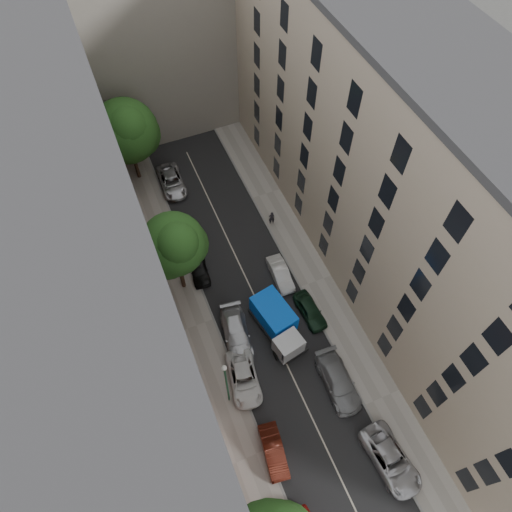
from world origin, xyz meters
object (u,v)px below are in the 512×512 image
car_right_3 (280,274)px  tree_far (127,133)px  car_left_3 (236,334)px  car_right_0 (391,460)px  car_left_1 (274,451)px  car_left_6 (172,181)px  pedestrian (272,218)px  car_right_1 (338,382)px  lamp_post (226,381)px  tree_mid (175,246)px  tarp_truck (278,323)px  car_right_2 (310,311)px  car_left_2 (244,378)px  car_left_5 (184,233)px  car_left_4 (199,269)px

car_right_3 → tree_far: (-8.30, 16.45, 5.26)m
car_left_3 → car_right_0: (6.40, -12.80, -0.02)m
car_left_1 → car_right_3: bearing=71.4°
car_right_0 → tree_far: bearing=101.2°
car_left_6 → pedestrian: (7.30, -8.32, 0.24)m
car_right_1 → lamp_post: (-8.01, 2.09, 3.61)m
tree_mid → lamp_post: (0.04, -10.63, -1.84)m
tarp_truck → car_right_1: tarp_truck is taller
car_right_1 → car_right_2: size_ratio=1.33×
tree_far → pedestrian: 15.44m
car_left_1 → car_left_2: (-0.00, 5.60, 0.02)m
car_left_3 → car_right_2: (6.40, -0.40, -0.08)m
car_left_1 → car_right_1: 6.97m
car_left_5 → car_left_3: bearing=-90.0°
car_left_4 → car_left_2: bearing=-83.8°
car_right_3 → pedestrian: pedestrian is taller
tarp_truck → car_left_2: size_ratio=1.25×
tarp_truck → tree_far: tree_far is taller
car_right_1 → car_left_5: bearing=112.7°
tarp_truck → car_left_5: (-4.06, 11.94, -0.71)m
car_left_3 → car_left_5: car_left_3 is taller
car_left_1 → car_left_4: size_ratio=1.03×
car_left_1 → car_right_2: bearing=58.3°
car_left_2 → tree_far: (-1.90, 23.85, 5.24)m
tarp_truck → car_right_3: (2.34, 4.54, -0.78)m
car_left_2 → car_right_1: bearing=-15.6°
car_left_5 → car_right_0: car_right_0 is taller
car_left_1 → car_left_5: 20.40m
car_right_0 → car_right_1: size_ratio=1.00×
car_left_4 → car_right_2: (7.20, -7.44, 0.02)m
car_left_4 → car_left_1: bearing=-83.8°
car_left_5 → car_left_6: car_left_5 is taller
car_right_0 → car_left_6: bearing=97.6°
car_right_1 → tree_mid: size_ratio=0.57×
car_left_2 → car_right_1: (6.47, -3.00, 0.09)m
car_right_0 → car_right_3: bearing=88.6°
car_left_2 → car_right_0: bearing=-42.7°
car_left_2 → car_left_3: size_ratio=0.93×
car_left_6 → car_right_0: 31.36m
car_left_1 → pedestrian: (8.10, 18.78, 0.29)m
car_right_0 → lamp_post: 12.59m
car_left_2 → car_right_0: size_ratio=0.92×
tree_mid → tree_far: 14.14m
car_left_4 → car_right_0: bearing=-63.9°
car_right_1 → tree_mid: (-8.06, 12.71, 5.44)m
tree_far → car_left_6: bearing=-41.1°
car_right_3 → pedestrian: size_ratio=2.48×
tarp_truck → car_left_4: size_ratio=1.58×
car_left_1 → car_right_1: car_right_1 is taller
car_left_4 → tree_far: 14.34m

